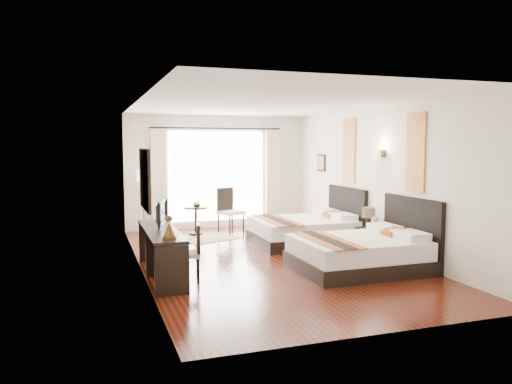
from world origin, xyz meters
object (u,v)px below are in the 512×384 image
object	(u,v)px
fruit_bowl	(197,206)
bed_near	(363,252)
table_lamp	(369,214)
window_chair	(230,219)
desk_chair	(188,263)
vase	(375,226)
television	(158,213)
nightstand	(371,241)
floor_lamp	(143,180)
console_desk	(161,253)
bed_far	(307,230)
side_table	(196,220)

from	to	relation	value
fruit_bowl	bed_near	bearing A→B (deg)	-65.49
table_lamp	window_chair	distance (m)	3.58
desk_chair	fruit_bowl	distance (m)	4.04
desk_chair	fruit_bowl	size ratio (longest dim) A/B	4.30
bed_near	table_lamp	bearing A→B (deg)	54.97
vase	television	bearing A→B (deg)	177.03
fruit_bowl	table_lamp	bearing A→B (deg)	-50.14
nightstand	floor_lamp	world-z (taller)	floor_lamp
console_desk	television	size ratio (longest dim) A/B	2.99
television	window_chair	xyz separation A→B (m)	(2.07, 2.99, -0.64)
television	floor_lamp	distance (m)	3.48
fruit_bowl	window_chair	size ratio (longest dim) A/B	0.19
console_desk	floor_lamp	distance (m)	3.96
table_lamp	floor_lamp	distance (m)	5.20
bed_near	floor_lamp	bearing A→B (deg)	124.39
vase	console_desk	xyz separation A→B (m)	(-4.01, -0.18, -0.19)
bed_far	nightstand	world-z (taller)	bed_far
table_lamp	television	size ratio (longest dim) A/B	0.53
window_chair	nightstand	bearing A→B (deg)	8.42
console_desk	window_chair	bearing A→B (deg)	58.24
nightstand	television	size ratio (longest dim) A/B	0.71
table_lamp	desk_chair	bearing A→B (deg)	-168.57
side_table	window_chair	xyz separation A→B (m)	(0.79, -0.15, 0.00)
bed_near	nightstand	bearing A→B (deg)	52.20
console_desk	television	bearing A→B (deg)	87.07
television	desk_chair	bearing A→B (deg)	-137.74
bed_far	floor_lamp	distance (m)	3.96
bed_near	window_chair	size ratio (longest dim) A/B	1.98
bed_far	fruit_bowl	size ratio (longest dim) A/B	10.18
desk_chair	floor_lamp	bearing A→B (deg)	-77.17
nightstand	console_desk	xyz separation A→B (m)	(-4.01, -0.31, 0.13)
window_chair	fruit_bowl	bearing A→B (deg)	-124.95
floor_lamp	nightstand	bearing A→B (deg)	-42.49
bed_far	desk_chair	size ratio (longest dim) A/B	2.37
bed_far	console_desk	size ratio (longest dim) A/B	0.95
floor_lamp	table_lamp	bearing A→B (deg)	-42.36
nightstand	window_chair	distance (m)	3.62
television	fruit_bowl	bearing A→B (deg)	-4.28
television	window_chair	size ratio (longest dim) A/B	0.69
console_desk	side_table	bearing A→B (deg)	69.81
nightstand	vase	world-z (taller)	vase
bed_far	television	world-z (taller)	television
nightstand	television	bearing A→B (deg)	178.86
nightstand	side_table	bearing A→B (deg)	130.12
console_desk	side_table	size ratio (longest dim) A/B	3.44
nightstand	desk_chair	bearing A→B (deg)	-169.46
television	desk_chair	xyz separation A→B (m)	(0.34, -0.76, -0.70)
desk_chair	vase	bearing A→B (deg)	-161.49
bed_far	fruit_bowl	bearing A→B (deg)	134.96
nightstand	side_table	size ratio (longest dim) A/B	0.82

